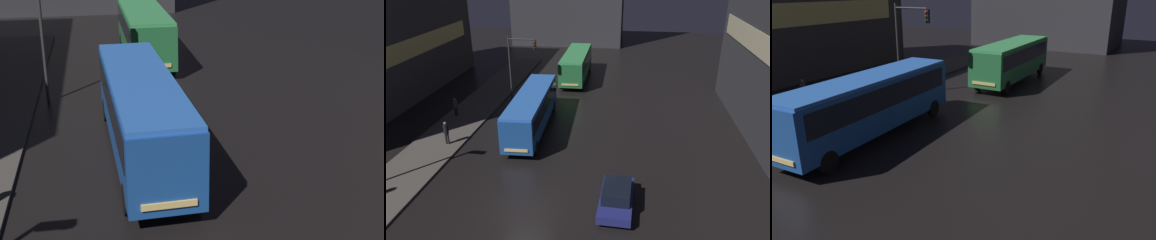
% 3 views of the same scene
% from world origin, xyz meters
% --- Properties ---
extents(sidewalk_left, '(4.00, 48.00, 0.15)m').
position_xyz_m(sidewalk_left, '(-9.00, 10.00, 0.07)').
color(sidewalk_left, '#47423D').
rests_on(sidewalk_left, ground).
extents(bus_near, '(2.90, 11.40, 3.24)m').
position_xyz_m(bus_near, '(-2.34, 10.98, 2.00)').
color(bus_near, '#194793').
rests_on(bus_near, ground).
extents(bus_far, '(2.79, 10.66, 3.26)m').
position_xyz_m(bus_far, '(-0.78, 25.96, 2.01)').
color(bus_far, '#236B38').
rests_on(bus_far, ground).
extents(pedestrian_far, '(0.56, 0.56, 1.68)m').
position_xyz_m(pedestrian_far, '(-9.96, 12.68, 1.16)').
color(pedestrian_far, black).
rests_on(pedestrian_far, sidewalk_left).
extents(traffic_light_main, '(2.86, 0.35, 6.46)m').
position_xyz_m(traffic_light_main, '(-5.47, 18.24, 4.32)').
color(traffic_light_main, '#2D2D2D').
rests_on(traffic_light_main, ground).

